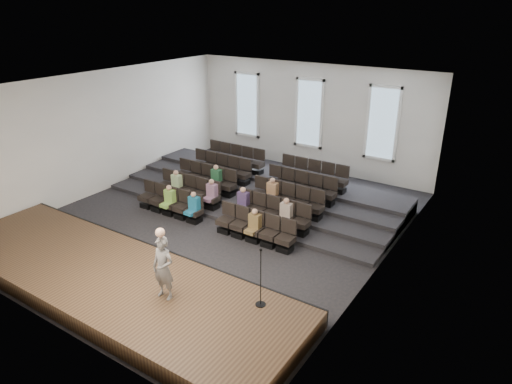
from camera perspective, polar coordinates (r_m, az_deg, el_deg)
ground at (r=16.99m, az=-4.52°, el=-3.59°), size 14.00×14.00×0.00m
ceiling at (r=15.45m, az=-5.10°, el=13.32°), size 12.00×14.00×0.02m
wall_back at (r=21.79m, az=6.72°, el=9.25°), size 12.00×0.04×5.00m
wall_front at (r=11.78m, az=-26.24°, el=-4.95°), size 12.00×0.04×5.00m
wall_left at (r=20.19m, az=-18.54°, el=7.16°), size 0.04×14.00×5.00m
wall_right at (r=13.41m, az=15.99°, el=-0.13°), size 0.04×14.00×5.00m
stage at (r=13.75m, az=-17.81°, el=-10.37°), size 11.80×3.60×0.50m
stage_lip at (r=14.71m, az=-12.53°, el=-7.44°), size 11.80×0.06×0.52m
risers at (r=19.28m, az=1.20°, el=0.41°), size 11.80×4.80×0.60m
seating_rows at (r=17.84m, az=-1.58°, el=0.19°), size 6.80×4.70×1.67m
windows at (r=21.69m, az=6.66°, el=9.73°), size 8.44×0.10×3.24m
audience at (r=16.94m, az=-4.13°, el=-0.64°), size 5.45×2.64×1.10m
speaker at (r=11.77m, az=-11.50°, el=-9.31°), size 0.65×0.45×1.70m
mic_stand at (r=11.46m, az=0.59°, el=-11.99°), size 0.27×0.27×1.61m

